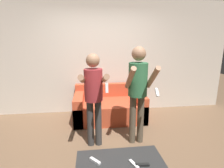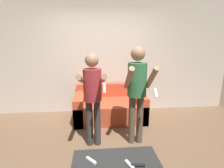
% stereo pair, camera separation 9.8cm
% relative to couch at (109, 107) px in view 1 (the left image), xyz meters
% --- Properties ---
extents(ground_plane, '(14.00, 14.00, 0.00)m').
position_rel_couch_xyz_m(ground_plane, '(-0.14, -1.20, -0.26)').
color(ground_plane, brown).
extents(wall_back, '(6.40, 0.06, 2.70)m').
position_rel_couch_xyz_m(wall_back, '(-0.14, 0.51, 1.09)').
color(wall_back, beige).
rests_on(wall_back, ground_plane).
extents(couch, '(1.54, 0.96, 0.73)m').
position_rel_couch_xyz_m(couch, '(0.00, 0.00, 0.00)').
color(couch, '#C64C2D').
rests_on(couch, ground_plane).
extents(person_standing_left, '(0.41, 0.68, 1.54)m').
position_rel_couch_xyz_m(person_standing_left, '(-0.36, -1.08, 0.69)').
color(person_standing_left, '#383838').
rests_on(person_standing_left, ground_plane).
extents(person_standing_right, '(0.43, 0.60, 1.64)m').
position_rel_couch_xyz_m(person_standing_right, '(0.36, -1.07, 0.76)').
color(person_standing_right, brown).
rests_on(person_standing_right, ground_plane).
extents(coffee_table, '(0.98, 0.48, 0.41)m').
position_rel_couch_xyz_m(coffee_table, '(-0.10, -2.07, 0.11)').
color(coffee_table, '#2D2D2D').
rests_on(coffee_table, ground_plane).
extents(remote_near, '(0.15, 0.05, 0.02)m').
position_rel_couch_xyz_m(remote_near, '(0.13, -2.18, 0.16)').
color(remote_near, black).
rests_on(remote_near, coffee_table).
extents(remote_mid, '(0.09, 0.15, 0.02)m').
position_rel_couch_xyz_m(remote_mid, '(0.04, -2.16, 0.16)').
color(remote_mid, white).
rests_on(remote_mid, coffee_table).
extents(remote_far, '(0.13, 0.14, 0.02)m').
position_rel_couch_xyz_m(remote_far, '(-0.37, -2.05, 0.16)').
color(remote_far, white).
rests_on(remote_far, coffee_table).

